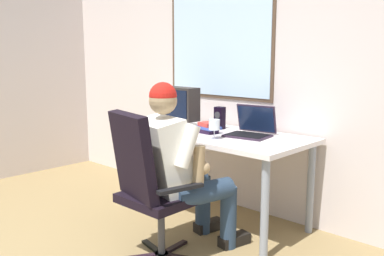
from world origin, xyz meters
The scene contains 9 objects.
wall_rear centered at (-0.01, 2.63, 1.32)m, with size 5.13×0.08×2.63m.
desk centered at (0.00, 2.18, 0.68)m, with size 1.68×0.77×0.76m.
office_chair centered at (0.20, 1.31, 0.57)m, with size 0.61×0.58×1.03m.
person_seated centered at (0.25, 1.57, 0.63)m, with size 0.61×0.85×1.22m.
crt_monitor centered at (-0.37, 2.18, 0.96)m, with size 0.40×0.19×0.36m.
laptop centered at (0.35, 2.29, 0.82)m, with size 0.38×0.35×0.24m.
wine_glass centered at (0.22, 1.97, 0.86)m, with size 0.09×0.09×0.15m.
desk_speaker centered at (-0.04, 2.35, 0.86)m, with size 0.09×0.08×0.19m.
book_stack centered at (0.01, 2.13, 0.80)m, with size 0.22×0.16×0.09m.
Camera 1 is at (2.29, -0.45, 1.39)m, focal length 39.55 mm.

